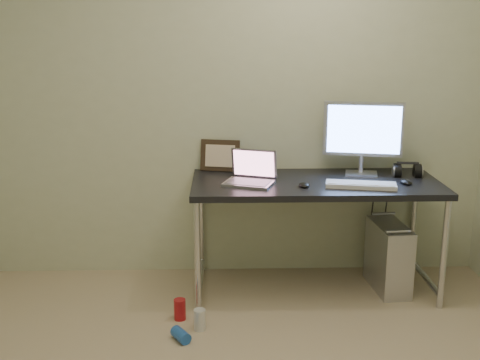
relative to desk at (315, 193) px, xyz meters
The scene contains 16 objects.
wall_back 0.87m from the desk, 147.12° to the left, with size 3.50×0.02×2.50m, color beige.
desk is the anchor object (origin of this frame).
tower_computer 0.67m from the desk, ahead, with size 0.23×0.45×0.48m.
cable_a 0.61m from the desk, 33.56° to the left, with size 0.01×0.01×0.70m, color black.
cable_b 0.68m from the desk, 27.30° to the left, with size 0.01×0.01×0.72m, color black.
can_red 1.14m from the desk, 154.04° to the right, with size 0.07×0.07×0.13m, color #A8171D.
can_white 1.11m from the desk, 143.27° to the right, with size 0.07×0.07×0.13m, color silver.
can_blue 1.25m from the desk, 141.19° to the right, with size 0.07×0.07×0.12m, color blue.
laptop 0.44m from the desk, behind, with size 0.36×0.33×0.21m.
monitor 0.52m from the desk, 26.61° to the left, with size 0.52×0.19×0.49m.
keyboard 0.31m from the desk, 30.96° to the right, with size 0.43×0.14×0.03m, color silver.
mouse_right 0.57m from the desk, ahead, with size 0.06×0.10×0.03m, color black.
mouse_left 0.19m from the desk, 124.68° to the right, with size 0.06×0.10×0.04m, color black.
headphones 0.65m from the desk, 10.13° to the left, with size 0.19×0.11×0.12m.
picture_frame 0.71m from the desk, 154.16° to the left, with size 0.27×0.03×0.22m, color black.
webcam 0.50m from the desk, 146.45° to the left, with size 0.05×0.04×0.13m.
Camera 1 is at (-0.05, -2.34, 1.72)m, focal length 45.00 mm.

